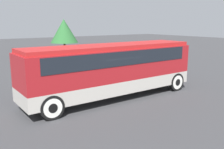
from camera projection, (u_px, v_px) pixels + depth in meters
name	position (u px, v px, depth m)	size (l,w,h in m)	color
ground_plane	(112.00, 98.00, 14.65)	(120.00, 120.00, 0.00)	#38383A
tour_bus	(113.00, 66.00, 14.32)	(10.52, 2.52, 3.14)	#B7B2A8
parked_car_near	(69.00, 66.00, 21.71)	(4.13, 1.87, 1.32)	silver
parked_car_mid	(105.00, 60.00, 24.77)	(4.62, 1.91, 1.47)	black
tree_center	(64.00, 31.00, 31.99)	(3.53, 3.53, 4.79)	brown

